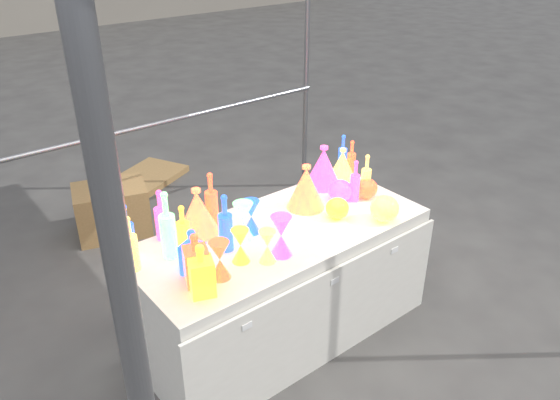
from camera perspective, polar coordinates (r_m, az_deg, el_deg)
ground at (r=3.68m, az=-0.00°, el=-13.18°), size 80.00×80.00×0.00m
display_table at (r=3.44m, az=0.10°, el=-8.56°), size 1.84×0.83×0.75m
cardboard_box_closed at (r=4.77m, az=-17.13°, el=-0.99°), size 0.68×0.57×0.42m
cardboard_box_flat at (r=5.70m, az=-13.65°, el=2.35°), size 0.88×0.78×0.06m
bottle_0 at (r=3.06m, az=-15.75°, el=-3.05°), size 0.08×0.08×0.30m
bottle_1 at (r=3.01m, az=-15.70°, el=-3.19°), size 0.08×0.08×0.33m
bottle_2 at (r=3.23m, az=-7.19°, el=0.08°), size 0.08×0.08×0.34m
bottle_3 at (r=3.15m, az=-12.30°, el=-1.49°), size 0.10×0.10×0.31m
bottle_4 at (r=2.92m, az=-15.35°, el=-4.38°), size 0.10×0.10×0.32m
bottle_5 at (r=2.96m, az=-11.68°, el=-2.55°), size 0.10×0.10×0.40m
bottle_6 at (r=3.02m, az=-10.10°, el=-2.95°), size 0.09×0.09×0.28m
bottle_7 at (r=2.98m, az=-5.74°, el=-2.37°), size 0.09×0.09×0.34m
decanter_0 at (r=2.68m, az=-8.23°, el=-7.19°), size 0.15×0.15×0.28m
decanter_1 at (r=2.76m, az=-8.78°, el=-6.05°), size 0.16×0.16×0.29m
decanter_2 at (r=2.83m, az=-9.12°, el=-5.34°), size 0.14×0.14×0.26m
hourglass_0 at (r=2.80m, az=-6.31°, el=-6.25°), size 0.14×0.14×0.21m
hourglass_1 at (r=2.95m, az=0.12°, el=-3.76°), size 0.15×0.15×0.24m
hourglass_2 at (r=2.91m, az=-1.33°, el=-4.86°), size 0.12×0.12×0.19m
hourglass_3 at (r=3.10m, az=-3.85°, el=-2.24°), size 0.15×0.15×0.23m
hourglass_4 at (r=2.91m, az=-4.16°, el=-4.78°), size 0.13×0.13×0.20m
hourglass_5 at (r=3.17m, az=-3.03°, el=-1.75°), size 0.13×0.13×0.21m
globe_0 at (r=3.35m, az=6.01°, el=-0.97°), size 0.16×0.16×0.12m
globe_1 at (r=3.36m, az=10.85°, el=-1.02°), size 0.20×0.20×0.14m
globe_2 at (r=3.62m, az=9.02°, el=1.11°), size 0.19×0.19×0.12m
globe_3 at (r=3.55m, az=6.30°, el=0.87°), size 0.20×0.20×0.13m
lampshade_0 at (r=3.18m, az=-8.61°, el=-1.12°), size 0.28×0.28×0.28m
lampshade_1 at (r=3.42m, az=2.73°, el=1.43°), size 0.28×0.28×0.29m
lampshade_2 at (r=3.70m, az=4.55°, el=3.55°), size 0.32×0.32×0.29m
lampshade_3 at (r=3.83m, az=6.53°, el=3.79°), size 0.22×0.22×0.23m
bottle_8 at (r=3.92m, az=6.57°, el=4.85°), size 0.08×0.08×0.28m
bottle_9 at (r=3.87m, az=7.47°, el=4.33°), size 0.07×0.07×0.27m
bottle_10 at (r=3.53m, az=7.85°, el=2.01°), size 0.08×0.08×0.28m
bottle_11 at (r=3.61m, az=9.00°, el=2.60°), size 0.08×0.08×0.29m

